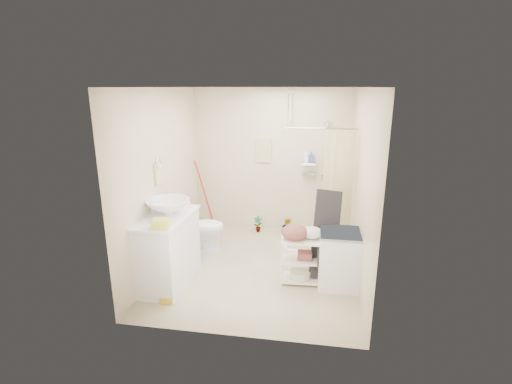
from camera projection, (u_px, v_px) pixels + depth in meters
The scene contains 23 objects.
floor at pixel (258, 268), 5.54m from camera, with size 3.20×3.20×0.00m, color tan.
ceiling at pixel (259, 87), 4.83m from camera, with size 2.80×3.20×0.04m, color silver.
wall_back at pixel (272, 162), 6.70m from camera, with size 2.80×0.04×2.60m, color beige.
wall_front at pixel (234, 224), 3.66m from camera, with size 2.80×0.04×2.60m, color beige.
wall_left at pixel (164, 180), 5.40m from camera, with size 0.04×3.20×2.60m, color beige.
wall_right at pixel (361, 188), 4.97m from camera, with size 0.04×3.20×2.60m, color beige.
vanity at pixel (167, 250), 5.00m from camera, with size 0.62×1.10×0.97m, color silver.
sink at pixel (168, 206), 4.94m from camera, with size 0.58×0.58×0.20m, color silver.
counter_basket at pixel (161, 224), 4.44m from camera, with size 0.20×0.16×0.11m, color gold.
floor_basket at pixel (167, 298), 4.64m from camera, with size 0.24×0.18×0.13m, color gold.
toilet at pixel (201, 227), 6.09m from camera, with size 0.43×0.76×0.78m, color white.
mop at pixel (203, 194), 7.02m from camera, with size 0.12×0.12×1.30m, color red, non-canonical shape.
potted_plant_a at pixel (258, 224), 6.87m from camera, with size 0.16×0.11×0.30m, color brown.
potted_plant_b at pixel (287, 225), 6.81m from camera, with size 0.17×0.14×0.31m, color brown.
hanging_towel at pixel (264, 151), 6.65m from camera, with size 0.28×0.03×0.42m, color #C5BA89.
towel_ring at pixel (159, 171), 5.16m from camera, with size 0.04×0.22×0.34m, color #D8C87A, non-canonical shape.
tp_holder at pixel (170, 216), 5.60m from camera, with size 0.08×0.12×0.14m, color silver, non-canonical shape.
shower at pixel (319, 184), 6.12m from camera, with size 1.10×1.10×2.10m, color white, non-canonical shape.
shampoo_bottle_a at pixel (306, 156), 6.48m from camera, with size 0.09×0.09×0.23m, color white.
shampoo_bottle_b at pixel (311, 157), 6.48m from camera, with size 0.09×0.09×0.19m, color #3B4C9C.
washing_machine at pixel (339, 259), 4.97m from camera, with size 0.53×0.54×0.77m, color silver.
laundry_rack at pixel (301, 256), 5.05m from camera, with size 0.55×0.32×0.76m, color silver, non-canonical shape.
ironing_board at pixel (326, 234), 5.12m from camera, with size 0.36×0.11×1.28m, color black, non-canonical shape.
Camera 1 is at (0.76, -4.96, 2.61)m, focal length 26.00 mm.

